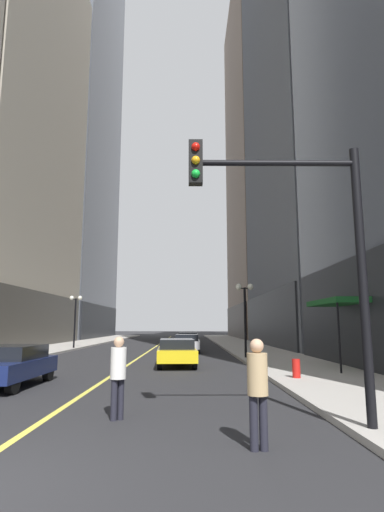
# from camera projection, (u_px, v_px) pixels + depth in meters

# --- Properties ---
(ground_plane) EXTENTS (200.00, 200.00, 0.00)m
(ground_plane) POSITION_uv_depth(u_px,v_px,m) (156.00, 346.00, 39.25)
(ground_plane) COLOR #262628
(sidewalk_left) EXTENTS (4.50, 78.00, 0.15)m
(sidewalk_left) POSITION_uv_depth(u_px,v_px,m) (69.00, 346.00, 39.19)
(sidewalk_left) COLOR #ADA8A0
(sidewalk_left) RESTS_ON ground
(sidewalk_right) EXTENTS (4.50, 78.00, 0.15)m
(sidewalk_right) POSITION_uv_depth(u_px,v_px,m) (243.00, 346.00, 39.34)
(sidewalk_right) COLOR #ADA8A0
(sidewalk_right) RESTS_ON ground
(lane_centre_stripe) EXTENTS (0.16, 70.00, 0.01)m
(lane_centre_stripe) POSITION_uv_depth(u_px,v_px,m) (156.00, 346.00, 39.25)
(lane_centre_stripe) COLOR #E5D64C
(lane_centre_stripe) RESTS_ON ground
(building_left_far) EXTENTS (15.19, 26.00, 78.15)m
(building_left_far) POSITION_uv_depth(u_px,v_px,m) (64.00, 104.00, 70.18)
(building_left_far) COLOR #4C515B
(building_left_far) RESTS_ON ground
(building_right_mid) EXTENTS (12.68, 24.00, 61.88)m
(building_right_mid) POSITION_uv_depth(u_px,v_px,m) (317.00, 50.00, 43.99)
(building_right_mid) COLOR slate
(building_right_mid) RESTS_ON ground
(building_right_far) EXTENTS (13.96, 26.00, 59.76)m
(building_right_far) POSITION_uv_depth(u_px,v_px,m) (274.00, 156.00, 68.97)
(building_right_far) COLOR gray
(building_right_far) RESTS_ON ground
(storefront_awning_right) EXTENTS (1.60, 4.13, 3.12)m
(storefront_awning_right) POSITION_uv_depth(u_px,v_px,m) (337.00, 303.00, 18.40)
(storefront_awning_right) COLOR #144C1E
(storefront_awning_right) RESTS_ON ground
(car_navy) EXTENTS (1.87, 4.28, 1.32)m
(car_navy) POSITION_uv_depth(u_px,v_px,m) (10.00, 364.00, 13.64)
(car_navy) COLOR #141E4C
(car_navy) RESTS_ON ground
(car_yellow) EXTENTS (2.04, 4.76, 1.32)m
(car_yellow) POSITION_uv_depth(u_px,v_px,m) (177.00, 351.00, 20.38)
(car_yellow) COLOR yellow
(car_yellow) RESTS_ON ground
(car_silver) EXTENTS (1.93, 4.45, 1.32)m
(car_silver) POSITION_uv_depth(u_px,v_px,m) (187.00, 343.00, 30.65)
(car_silver) COLOR #B7B7BC
(car_silver) RESTS_ON ground
(car_blue) EXTENTS (2.05, 4.37, 1.32)m
(car_blue) POSITION_uv_depth(u_px,v_px,m) (188.00, 339.00, 39.66)
(car_blue) COLOR navy
(car_blue) RESTS_ON ground
(pedestrian_in_white_shirt) EXTENTS (0.48, 0.48, 1.74)m
(pedestrian_in_white_shirt) POSITION_uv_depth(u_px,v_px,m) (118.00, 371.00, 8.95)
(pedestrian_in_white_shirt) COLOR black
(pedestrian_in_white_shirt) RESTS_ON ground
(pedestrian_in_tan_trench) EXTENTS (0.38, 0.38, 1.77)m
(pedestrian_in_tan_trench) POSITION_uv_depth(u_px,v_px,m) (258.00, 384.00, 6.80)
(pedestrian_in_tan_trench) COLOR black
(pedestrian_in_tan_trench) RESTS_ON ground
(traffic_light_near_right) EXTENTS (3.43, 0.35, 5.65)m
(traffic_light_near_right) POSITION_uv_depth(u_px,v_px,m) (306.00, 234.00, 8.07)
(traffic_light_near_right) COLOR black
(traffic_light_near_right) RESTS_ON ground
(street_lamp_left_far) EXTENTS (1.06, 0.36, 4.43)m
(street_lamp_left_far) POSITION_uv_depth(u_px,v_px,m) (75.00, 310.00, 34.66)
(street_lamp_left_far) COLOR black
(street_lamp_left_far) RESTS_ON ground
(street_lamp_right_mid) EXTENTS (1.06, 0.36, 4.43)m
(street_lamp_right_mid) POSITION_uv_depth(u_px,v_px,m) (245.00, 303.00, 24.46)
(street_lamp_right_mid) COLOR black
(street_lamp_right_mid) RESTS_ON ground
(fire_hydrant_right) EXTENTS (0.28, 0.28, 0.80)m
(fire_hydrant_right) POSITION_uv_depth(u_px,v_px,m) (296.00, 371.00, 14.69)
(fire_hydrant_right) COLOR red
(fire_hydrant_right) RESTS_ON ground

